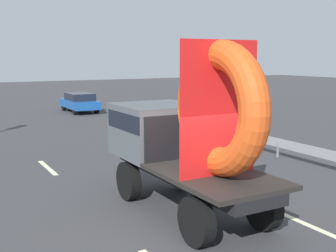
# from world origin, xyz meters

# --- Properties ---
(ground_plane) EXTENTS (120.00, 120.00, 0.00)m
(ground_plane) POSITION_xyz_m (0.00, 0.00, 0.00)
(ground_plane) COLOR #38383A
(flatbed_truck) EXTENTS (2.02, 5.19, 4.02)m
(flatbed_truck) POSITION_xyz_m (0.20, 1.12, 1.87)
(flatbed_truck) COLOR black
(flatbed_truck) RESTS_ON ground_plane
(distant_sedan) EXTENTS (1.68, 3.93, 1.28)m
(distant_sedan) POSITION_xyz_m (3.97, 20.73, 0.69)
(distant_sedan) COLOR black
(distant_sedan) RESTS_ON ground_plane
(guardrail) EXTENTS (0.10, 15.32, 0.71)m
(guardrail) POSITION_xyz_m (6.14, 6.02, 0.53)
(guardrail) COLOR gray
(guardrail) RESTS_ON ground_plane
(lane_dash_left_far) EXTENTS (0.16, 2.17, 0.01)m
(lane_dash_left_far) POSITION_xyz_m (-1.69, 6.72, 0.00)
(lane_dash_left_far) COLOR beige
(lane_dash_left_far) RESTS_ON ground_plane
(lane_dash_right_near) EXTENTS (0.16, 2.31, 0.01)m
(lane_dash_right_near) POSITION_xyz_m (2.08, -1.33, 0.00)
(lane_dash_right_near) COLOR beige
(lane_dash_right_near) RESTS_ON ground_plane
(lane_dash_right_far) EXTENTS (0.16, 2.44, 0.01)m
(lane_dash_right_far) POSITION_xyz_m (2.08, 6.58, 0.00)
(lane_dash_right_far) COLOR beige
(lane_dash_right_far) RESTS_ON ground_plane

